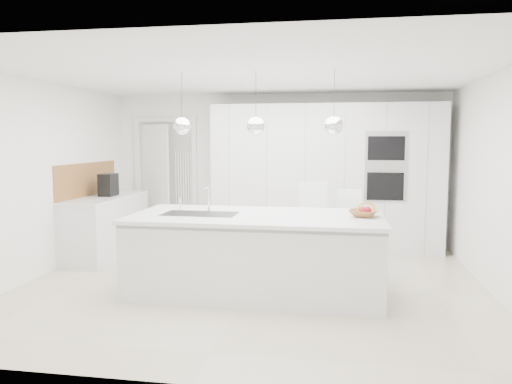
% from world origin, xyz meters
% --- Properties ---
extents(floor, '(5.50, 5.50, 0.00)m').
position_xyz_m(floor, '(0.00, 0.00, 0.00)').
color(floor, beige).
rests_on(floor, ground).
extents(wall_back, '(5.50, 0.00, 5.50)m').
position_xyz_m(wall_back, '(0.00, 2.50, 1.25)').
color(wall_back, white).
rests_on(wall_back, ground).
extents(wall_left, '(0.00, 5.00, 5.00)m').
position_xyz_m(wall_left, '(-2.75, 0.00, 1.25)').
color(wall_left, white).
rests_on(wall_left, ground).
extents(ceiling, '(5.50, 5.50, 0.00)m').
position_xyz_m(ceiling, '(0.00, 0.00, 2.50)').
color(ceiling, white).
rests_on(ceiling, wall_back).
extents(tall_cabinets, '(3.60, 0.60, 2.30)m').
position_xyz_m(tall_cabinets, '(0.80, 2.20, 1.15)').
color(tall_cabinets, white).
rests_on(tall_cabinets, floor).
extents(oven_stack, '(0.62, 0.04, 1.05)m').
position_xyz_m(oven_stack, '(1.70, 1.89, 1.35)').
color(oven_stack, '#A5A5A8').
rests_on(oven_stack, tall_cabinets).
extents(doorway_frame, '(1.11, 0.08, 2.13)m').
position_xyz_m(doorway_frame, '(-1.95, 2.47, 1.02)').
color(doorway_frame, white).
rests_on(doorway_frame, floor).
extents(hallway_door, '(0.76, 0.38, 2.00)m').
position_xyz_m(hallway_door, '(-2.20, 2.42, 1.00)').
color(hallway_door, white).
rests_on(hallway_door, floor).
extents(radiator, '(0.32, 0.04, 1.40)m').
position_xyz_m(radiator, '(-1.63, 2.46, 0.85)').
color(radiator, white).
rests_on(radiator, floor).
extents(left_base_cabinets, '(0.60, 1.80, 0.86)m').
position_xyz_m(left_base_cabinets, '(-2.45, 1.20, 0.43)').
color(left_base_cabinets, white).
rests_on(left_base_cabinets, floor).
extents(left_worktop, '(0.62, 1.82, 0.04)m').
position_xyz_m(left_worktop, '(-2.45, 1.20, 0.88)').
color(left_worktop, white).
rests_on(left_worktop, left_base_cabinets).
extents(oak_backsplash, '(0.02, 1.80, 0.50)m').
position_xyz_m(oak_backsplash, '(-2.74, 1.20, 1.15)').
color(oak_backsplash, '#A26C3B').
rests_on(oak_backsplash, wall_left).
extents(island_base, '(2.80, 1.20, 0.86)m').
position_xyz_m(island_base, '(0.10, -0.30, 0.43)').
color(island_base, white).
rests_on(island_base, floor).
extents(island_worktop, '(2.84, 1.40, 0.04)m').
position_xyz_m(island_worktop, '(0.10, -0.25, 0.88)').
color(island_worktop, white).
rests_on(island_worktop, island_base).
extents(island_sink, '(0.84, 0.44, 0.18)m').
position_xyz_m(island_sink, '(-0.55, -0.30, 0.82)').
color(island_sink, '#3F3F42').
rests_on(island_sink, island_worktop).
extents(island_tap, '(0.02, 0.02, 0.30)m').
position_xyz_m(island_tap, '(-0.50, -0.10, 1.05)').
color(island_tap, white).
rests_on(island_tap, island_worktop).
extents(pendant_left, '(0.20, 0.20, 0.20)m').
position_xyz_m(pendant_left, '(-0.75, -0.30, 1.90)').
color(pendant_left, white).
rests_on(pendant_left, ceiling).
extents(pendant_mid, '(0.20, 0.20, 0.20)m').
position_xyz_m(pendant_mid, '(0.10, -0.30, 1.90)').
color(pendant_mid, white).
rests_on(pendant_mid, ceiling).
extents(pendant_right, '(0.20, 0.20, 0.20)m').
position_xyz_m(pendant_right, '(0.95, -0.30, 1.90)').
color(pendant_right, white).
rests_on(pendant_right, ceiling).
extents(fruit_bowl, '(0.40, 0.40, 0.08)m').
position_xyz_m(fruit_bowl, '(1.29, -0.21, 0.94)').
color(fruit_bowl, '#A26C3B').
rests_on(fruit_bowl, island_worktop).
extents(espresso_machine, '(0.21, 0.32, 0.34)m').
position_xyz_m(espresso_machine, '(-2.43, 1.26, 1.07)').
color(espresso_machine, black).
rests_on(espresso_machine, left_worktop).
extents(bar_stool_left, '(0.43, 0.57, 1.18)m').
position_xyz_m(bar_stool_left, '(0.68, 0.66, 0.59)').
color(bar_stool_left, white).
rests_on(bar_stool_left, floor).
extents(bar_stool_right, '(0.50, 0.59, 1.09)m').
position_xyz_m(bar_stool_right, '(1.16, 0.72, 0.54)').
color(bar_stool_right, white).
rests_on(bar_stool_right, floor).
extents(apple_a, '(0.08, 0.08, 0.08)m').
position_xyz_m(apple_a, '(1.33, -0.21, 0.97)').
color(apple_a, '#AB1625').
rests_on(apple_a, fruit_bowl).
extents(apple_b, '(0.08, 0.08, 0.08)m').
position_xyz_m(apple_b, '(1.28, -0.24, 0.97)').
color(apple_b, '#AB1625').
rests_on(apple_b, fruit_bowl).
extents(apple_c, '(0.08, 0.08, 0.08)m').
position_xyz_m(apple_c, '(1.28, -0.16, 0.97)').
color(apple_c, '#AB1625').
rests_on(apple_c, fruit_bowl).
extents(banana_bunch, '(0.23, 0.17, 0.21)m').
position_xyz_m(banana_bunch, '(1.32, -0.21, 1.01)').
color(banana_bunch, gold).
rests_on(banana_bunch, fruit_bowl).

